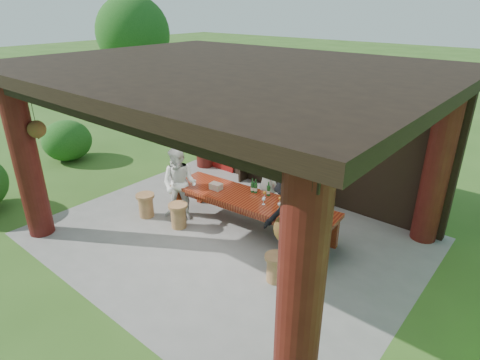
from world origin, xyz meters
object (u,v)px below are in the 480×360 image
Objects in this scene: stool_near_left at (178,215)px; stool_near_right at (275,267)px; wine_shelf at (281,153)px; stool_far_left at (146,205)px; host at (267,183)px; napkin_basket at (216,186)px; guest_man at (291,223)px; guest_woman at (180,184)px; tasting_table at (251,203)px.

stool_near_left reaches higher than stool_near_right.
wine_shelf is 4.42× the size of stool_far_left.
host is (0.55, -1.31, -0.21)m from wine_shelf.
stool_far_left reaches higher than stool_near_left.
host is 1.12m from napkin_basket.
guest_man is at bearing 98.26° from stool_near_right.
napkin_basket is (0.67, 0.45, -0.01)m from guest_woman.
stool_far_left is (-3.59, 0.02, 0.02)m from stool_near_right.
guest_man reaches higher than stool_near_left.
guest_woman reaches higher than napkin_basket.
stool_near_right is 2.30m from host.
guest_woman is at bearing -146.21° from napkin_basket.
tasting_table is 1.81m from stool_near_right.
tasting_table is 14.53× the size of napkin_basket.
wine_shelf is at bearing 82.83° from napkin_basket.
guest_woman reaches higher than tasting_table.
napkin_basket is (-0.86, -0.15, 0.18)m from tasting_table.
wine_shelf is at bearing 61.93° from stool_far_left.
stool_near_right is (1.40, -1.09, -0.36)m from tasting_table.
wine_shelf reaches higher than stool_far_left.
guest_man is (1.32, -0.53, 0.25)m from tasting_table.
stool_far_left is at bearing -170.92° from stool_near_left.
guest_woman reaches higher than stool_near_right.
stool_far_left is 3.60m from guest_man.
guest_woman is (-2.93, 0.49, 0.56)m from stool_near_right.
stool_far_left is 0.97m from guest_woman.
host is 1.04× the size of guest_woman.
tasting_table is 1.65m from guest_woman.
stool_near_right is 3.59m from stool_far_left.
wine_shelf reaches higher than stool_near_right.
stool_near_left is 2.69m from guest_man.
stool_far_left is at bearing -168.14° from guest_man.
guest_woman is at bearing -110.25° from wine_shelf.
guest_man reaches higher than tasting_table.
stool_near_right is at bearing -22.44° from napkin_basket.
stool_near_left is at bearing -168.29° from guest_man.
stool_far_left is (-2.19, -1.06, -0.35)m from tasting_table.
stool_near_right is 1.98× the size of napkin_basket.
guest_man is (1.37, -1.14, 0.03)m from host.
guest_woman is (-1.48, -1.21, -0.03)m from host.
guest_man is at bearing -22.76° from guest_woman.
wine_shelf reaches higher than host.
guest_woman is at bearing 170.58° from stool_near_right.
wine_shelf reaches higher than guest_man.
stool_far_left is 0.31× the size of guest_man.
wine_shelf reaches higher than guest_woman.
host is at bearing 14.97° from guest_woman.
napkin_basket is (-0.26, -2.08, -0.25)m from wine_shelf.
host is at bearing 37.93° from stool_far_left.
host is (1.22, 1.53, 0.57)m from stool_near_left.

